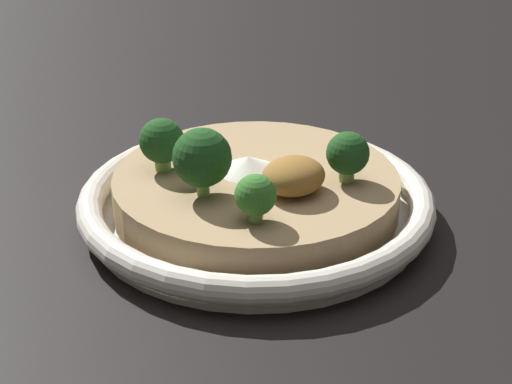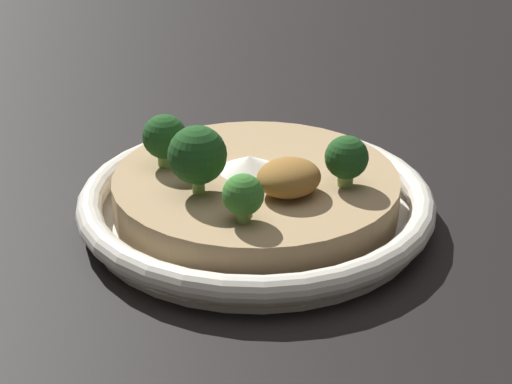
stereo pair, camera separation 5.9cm
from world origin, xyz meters
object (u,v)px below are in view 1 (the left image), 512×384
(broccoli_left, at_px, (201,158))
(broccoli_front_left, at_px, (255,196))
(broccoli_front, at_px, (348,154))
(risotto_bowl, at_px, (256,198))
(broccoli_back_left, at_px, (162,142))

(broccoli_left, bearing_deg, broccoli_front_left, -88.44)
(broccoli_front, relative_size, broccoli_left, 0.76)
(broccoli_front_left, distance_m, broccoli_left, 0.06)
(risotto_bowl, xyz_separation_m, broccoli_front, (0.04, -0.05, 0.04))
(broccoli_front_left, distance_m, broccoli_front, 0.09)
(broccoli_back_left, height_order, broccoli_left, broccoli_left)
(risotto_bowl, xyz_separation_m, broccoli_back_left, (-0.05, 0.05, 0.04))
(broccoli_front, bearing_deg, broccoli_front_left, -179.71)
(risotto_bowl, bearing_deg, broccoli_front, -51.59)
(broccoli_back_left, distance_m, broccoli_left, 0.05)
(broccoli_back_left, xyz_separation_m, broccoli_front_left, (-0.00, -0.11, -0.00))
(risotto_bowl, xyz_separation_m, broccoli_left, (-0.05, 0.00, 0.05))
(broccoli_front_left, xyz_separation_m, broccoli_front, (0.09, 0.00, 0.00))
(risotto_bowl, distance_m, broccoli_back_left, 0.08)
(risotto_bowl, height_order, broccoli_front_left, broccoli_front_left)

